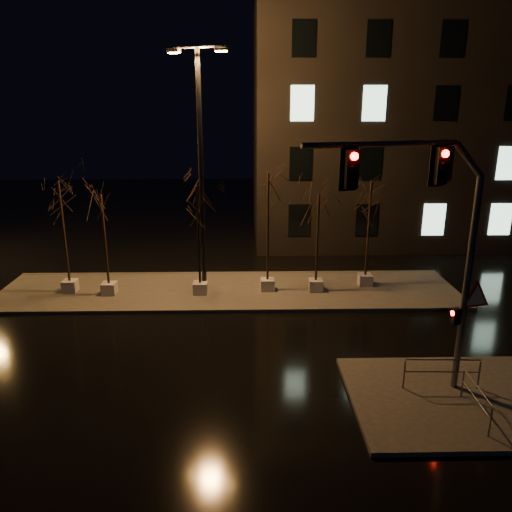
{
  "coord_description": "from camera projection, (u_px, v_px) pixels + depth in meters",
  "views": [
    {
      "loc": [
        0.81,
        -16.7,
        8.69
      ],
      "look_at": [
        1.24,
        2.76,
        2.8
      ],
      "focal_mm": 35.0,
      "sensor_mm": 36.0,
      "label": 1
    }
  ],
  "objects": [
    {
      "name": "streetlight_main",
      "position": [
        201.0,
        158.0,
        22.08
      ],
      "size": [
        2.67,
        1.19,
        10.93
      ],
      "rotation": [
        0.0,
        0.0,
        -0.34
      ],
      "color": "black",
      "rests_on": "median"
    },
    {
      "name": "median",
      "position": [
        229.0,
        291.0,
        24.2
      ],
      "size": [
        22.0,
        5.0,
        0.15
      ],
      "primitive_type": "cube",
      "color": "#413F3A",
      "rests_on": "ground"
    },
    {
      "name": "tree_5",
      "position": [
        370.0,
        205.0,
        23.58
      ],
      "size": [
        1.8,
        1.8,
        5.31
      ],
      "color": "beige",
      "rests_on": "median"
    },
    {
      "name": "ground",
      "position": [
        224.0,
        350.0,
        18.48
      ],
      "size": [
        90.0,
        90.0,
        0.0
      ],
      "primitive_type": "plane",
      "color": "black",
      "rests_on": "ground"
    },
    {
      "name": "tree_4",
      "position": [
        318.0,
        216.0,
        22.95
      ],
      "size": [
        1.8,
        1.8,
        4.8
      ],
      "color": "beige",
      "rests_on": "median"
    },
    {
      "name": "tree_2",
      "position": [
        198.0,
        211.0,
        22.49
      ],
      "size": [
        1.8,
        1.8,
        5.24
      ],
      "color": "beige",
      "rests_on": "median"
    },
    {
      "name": "tree_0",
      "position": [
        61.0,
        207.0,
        22.72
      ],
      "size": [
        1.8,
        1.8,
        5.43
      ],
      "color": "beige",
      "rests_on": "median"
    },
    {
      "name": "guard_rail_b",
      "position": [
        476.0,
        397.0,
        14.17
      ],
      "size": [
        0.11,
        1.97,
        0.93
      ],
      "rotation": [
        0.0,
        0.0,
        1.54
      ],
      "color": "#5A5D61",
      "rests_on": "sidewalk_corner"
    },
    {
      "name": "tree_1",
      "position": [
        103.0,
        217.0,
        22.5
      ],
      "size": [
        1.8,
        1.8,
        4.86
      ],
      "color": "beige",
      "rests_on": "median"
    },
    {
      "name": "sidewalk_corner",
      "position": [
        465.0,
        399.0,
        15.26
      ],
      "size": [
        7.0,
        5.0,
        0.15
      ],
      "primitive_type": "cube",
      "color": "#413F3A",
      "rests_on": "ground"
    },
    {
      "name": "guard_rail_a",
      "position": [
        442.0,
        369.0,
        15.51
      ],
      "size": [
        2.37,
        0.14,
        1.02
      ],
      "rotation": [
        0.0,
        0.0,
        -0.04
      ],
      "color": "#5A5D61",
      "rests_on": "sidewalk_corner"
    },
    {
      "name": "tree_3",
      "position": [
        268.0,
        200.0,
        22.81
      ],
      "size": [
        1.8,
        1.8,
        5.79
      ],
      "color": "beige",
      "rests_on": "median"
    },
    {
      "name": "building",
      "position": [
        439.0,
        124.0,
        33.82
      ],
      "size": [
        25.0,
        12.0,
        15.0
      ],
      "primitive_type": "cube",
      "color": "black",
      "rests_on": "ground"
    },
    {
      "name": "traffic_signal_mast",
      "position": [
        436.0,
        235.0,
        14.03
      ],
      "size": [
        6.11,
        1.63,
        7.67
      ],
      "rotation": [
        0.0,
        0.0,
        0.26
      ],
      "color": "#5A5D61",
      "rests_on": "sidewalk_corner"
    }
  ]
}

